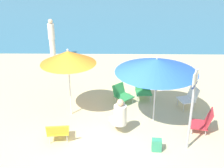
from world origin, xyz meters
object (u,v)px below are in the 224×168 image
Objects in this scene: beach_chair_b at (204,122)px; beach_chair_c at (143,88)px; beach_chair_e at (58,131)px; umbrella_orange at (68,57)px; beach_chair_d at (189,97)px; person_b at (119,115)px; umbrella_blue at (157,65)px; warning_sign at (193,100)px; beach_bag at (157,145)px; beach_chair_a at (122,94)px; person_a at (52,39)px.

beach_chair_c is at bearing -41.08° from beach_chair_b.
umbrella_orange is at bearing -12.10° from beach_chair_e.
umbrella_orange is 3.81m from beach_chair_d.
beach_chair_b is at bearing 77.09° from beach_chair_d.
beach_chair_e is (-2.30, -2.43, -0.02)m from beach_chair_c.
umbrella_blue is at bearing -80.44° from person_b.
umbrella_orange is 0.97× the size of warning_sign.
umbrella_orange is 2.80m from beach_chair_c.
beach_chair_b reaches higher than beach_bag.
beach_chair_e is at bearing -80.09° from beach_chair_a.
person_a is (-1.41, 4.66, -0.87)m from umbrella_orange.
beach_chair_a is 4.88m from person_a.
person_b reaches higher than beach_bag.
beach_chair_b is at bearing 9.00° from beach_chair_a.
person_a is at bearing 153.17° from warning_sign.
warning_sign is at bearing -134.65° from person_b.
beach_chair_e is 3.33m from warning_sign.
umbrella_orange reaches higher than umbrella_blue.
beach_chair_b is 0.37× the size of person_a.
person_b is (2.80, -5.58, -0.38)m from person_a.
beach_chair_d is at bearing 104.81° from warning_sign.
person_b is at bearing 138.72° from beach_bag.
beach_chair_d is at bearing 34.15° from umbrella_blue.
beach_chair_d is (3.51, 0.47, -1.40)m from umbrella_orange.
beach_chair_d is 0.38× the size of person_a.
beach_chair_e is at bearing -157.01° from umbrella_blue.
beach_chair_e is (-3.64, -1.84, -0.04)m from beach_chair_d.
person_a reaches higher than beach_chair_b.
umbrella_blue is 2.20× the size of person_b.
beach_chair_a is 3.01m from warning_sign.
person_a is at bearing 3.94° from person_b.
beach_chair_d is 0.65× the size of person_b.
umbrella_orange is at bearing 143.17° from beach_bag.
beach_chair_b is 7.48m from person_a.
beach_chair_b is 0.31× the size of warning_sign.
umbrella_orange is 3.38× the size of beach_chair_e.
umbrella_blue is 3.07× the size of beach_chair_a.
person_a reaches higher than beach_chair_e.
umbrella_blue is at bearing -7.74° from umbrella_orange.
person_b is (-2.12, -1.39, 0.16)m from beach_chair_d.
beach_chair_c is at bearing -49.81° from beach_chair_e.
umbrella_orange is 2.00× the size of person_b.
beach_chair_b is 3.77m from beach_chair_e.
beach_chair_a is 0.35× the size of warning_sign.
beach_chair_d is 6.48m from person_a.
person_a is (-2.89, 3.88, 0.60)m from beach_chair_a.
umbrella_blue is 6.28m from person_a.
beach_bag is (3.69, -6.36, -0.73)m from person_a.
warning_sign is 1.38m from beach_bag.
beach_chair_a is 2.69m from beach_chair_e.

